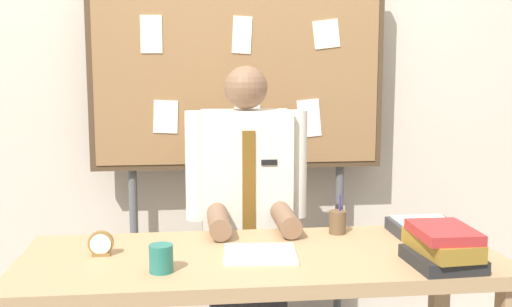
# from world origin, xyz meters

# --- Properties ---
(back_wall) EXTENTS (6.40, 0.08, 2.70)m
(back_wall) POSITION_xyz_m (0.00, 1.17, 1.35)
(back_wall) COLOR beige
(back_wall) RESTS_ON ground_plane
(desk) EXTENTS (1.76, 0.68, 0.75)m
(desk) POSITION_xyz_m (0.00, 0.00, 0.66)
(desk) COLOR tan
(desk) RESTS_ON ground_plane
(person) EXTENTS (0.55, 0.56, 1.44)m
(person) POSITION_xyz_m (0.00, 0.55, 0.67)
(person) COLOR #2D2D33
(person) RESTS_ON ground_plane
(bulletin_board) EXTENTS (1.51, 0.09, 1.92)m
(bulletin_board) POSITION_xyz_m (0.00, 0.96, 1.39)
(bulletin_board) COLOR #4C3823
(bulletin_board) RESTS_ON ground_plane
(book_stack) EXTENTS (0.23, 0.31, 0.14)m
(book_stack) POSITION_xyz_m (0.61, -0.20, 0.82)
(book_stack) COLOR #262626
(book_stack) RESTS_ON desk
(open_notebook) EXTENTS (0.28, 0.26, 0.01)m
(open_notebook) POSITION_xyz_m (-0.01, -0.02, 0.76)
(open_notebook) COLOR silver
(open_notebook) RESTS_ON desk
(desk_clock) EXTENTS (0.09, 0.04, 0.09)m
(desk_clock) POSITION_xyz_m (-0.58, 0.05, 0.79)
(desk_clock) COLOR olive
(desk_clock) RESTS_ON desk
(coffee_mug) EXTENTS (0.08, 0.08, 0.09)m
(coffee_mug) POSITION_xyz_m (-0.36, -0.16, 0.80)
(coffee_mug) COLOR #267266
(coffee_mug) RESTS_ON desk
(pen_holder) EXTENTS (0.07, 0.07, 0.16)m
(pen_holder) POSITION_xyz_m (0.35, 0.24, 0.80)
(pen_holder) COLOR brown
(pen_holder) RESTS_ON desk
(paper_tray) EXTENTS (0.26, 0.20, 0.06)m
(paper_tray) POSITION_xyz_m (0.70, 0.20, 0.78)
(paper_tray) COLOR #333338
(paper_tray) RESTS_ON desk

